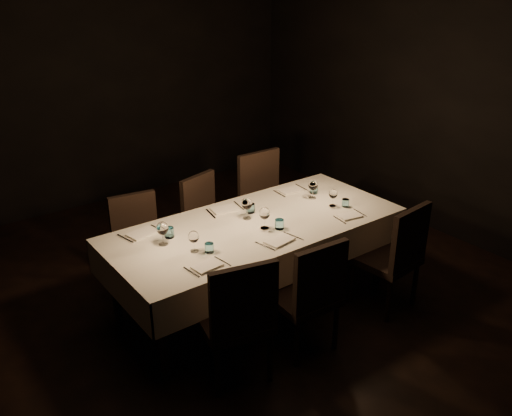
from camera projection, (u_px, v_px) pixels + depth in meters
room at (256, 138)px, 4.25m from camera, size 5.01×6.01×3.01m
dining_table at (256, 231)px, 4.58m from camera, size 2.52×1.12×0.76m
chair_near_left at (238, 316)px, 3.71m from camera, size 0.57×0.57×0.99m
place_setting_near_left at (201, 248)px, 4.00m from camera, size 0.31×0.40×0.17m
chair_near_center at (310, 292)px, 4.01m from camera, size 0.48×0.48×0.95m
place_setting_near_center at (272, 224)px, 4.36m from camera, size 0.35×0.41×0.19m
chair_near_right at (395, 253)px, 4.53m from camera, size 0.52×0.52×0.98m
place_setting_near_right at (341, 203)px, 4.79m from camera, size 0.30×0.39×0.16m
chair_far_left at (138, 238)px, 4.88m from camera, size 0.48×0.48×0.89m
place_setting_far_left at (158, 231)px, 4.24m from camera, size 0.36×0.41×0.19m
chair_far_center at (207, 217)px, 5.27m from camera, size 0.54×0.54×0.91m
place_setting_far_center at (241, 207)px, 4.68m from camera, size 0.36×0.41×0.19m
chair_far_right at (266, 198)px, 5.56m from camera, size 0.50×0.50×1.03m
place_setting_far_right at (306, 188)px, 5.09m from camera, size 0.33×0.40×0.18m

